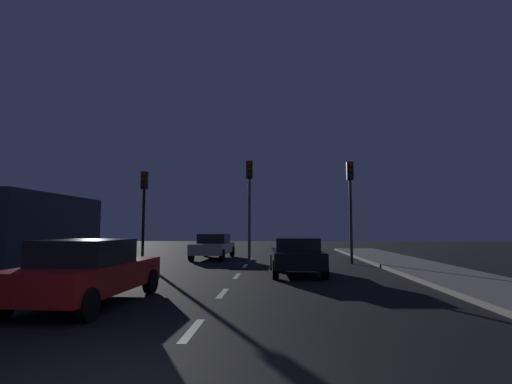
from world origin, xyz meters
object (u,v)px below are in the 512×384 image
traffic_signal_center (249,191)px  car_stopped_ahead (296,255)px  traffic_signal_left (144,198)px  traffic_signal_right (350,192)px  car_adjacent_lane (88,271)px  car_oncoming_far (213,246)px

traffic_signal_center → car_stopped_ahead: 5.62m
traffic_signal_center → car_stopped_ahead: traffic_signal_center is taller
traffic_signal_left → traffic_signal_right: size_ratio=0.92×
traffic_signal_left → car_stopped_ahead: size_ratio=1.13×
traffic_signal_left → car_adjacent_lane: traffic_signal_left is taller
traffic_signal_left → car_stopped_ahead: 9.00m
car_oncoming_far → car_stopped_ahead: bearing=-59.3°
traffic_signal_left → traffic_signal_center: traffic_signal_center is taller
car_adjacent_lane → car_oncoming_far: size_ratio=0.97×
traffic_signal_center → car_stopped_ahead: bearing=-64.5°
traffic_signal_center → car_oncoming_far: 4.67m
car_oncoming_far → traffic_signal_right: bearing=-22.0°
traffic_signal_right → car_oncoming_far: traffic_signal_right is taller
traffic_signal_right → car_stopped_ahead: 5.95m
car_stopped_ahead → car_oncoming_far: (-4.34, 7.31, 0.01)m
car_stopped_ahead → car_oncoming_far: car_oncoming_far is taller
car_stopped_ahead → traffic_signal_right: bearing=56.3°
traffic_signal_center → car_adjacent_lane: size_ratio=1.15×
traffic_signal_right → car_stopped_ahead: size_ratio=1.23×
traffic_signal_left → traffic_signal_center: size_ratio=0.90×
traffic_signal_right → car_stopped_ahead: traffic_signal_right is taller
traffic_signal_left → car_stopped_ahead: (7.45, -4.37, -2.53)m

